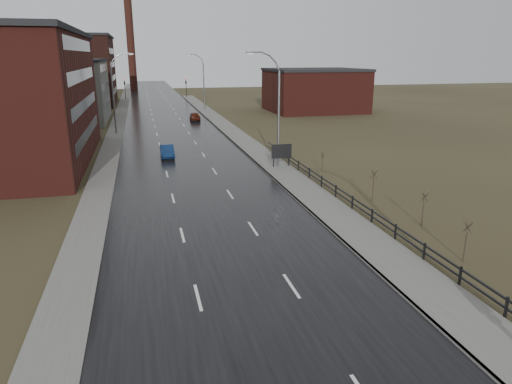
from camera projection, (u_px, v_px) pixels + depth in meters
road at (173, 134)px, 66.51m from camera, size 14.00×300.00×0.06m
sidewalk_right at (279, 170)px, 45.26m from camera, size 3.20×180.00×0.18m
curb_right at (264, 170)px, 44.91m from camera, size 0.16×180.00×0.18m
sidewalk_left at (114, 136)px, 64.60m from camera, size 2.40×260.00×0.12m
warehouse_mid at (57, 91)px, 77.56m from camera, size 16.32×20.40×10.50m
warehouse_far at (53, 70)px, 103.57m from camera, size 26.52×24.48×15.50m
building_right at (314, 90)px, 92.80m from camera, size 18.36×16.32×8.50m
smokestack at (131, 41)px, 144.34m from camera, size 2.70×2.70×30.70m
streetlight_right_mid at (276, 110)px, 44.52m from camera, size 3.36×0.28×11.35m
streetlight_left at (115, 93)px, 64.92m from camera, size 3.36×0.28×11.35m
streetlight_right_far at (202, 81)px, 94.71m from camera, size 3.36×0.28×11.35m
guardrail at (377, 218)px, 29.96m from camera, size 0.10×53.05×1.10m
shrub_c at (466, 240)px, 24.85m from camera, size 0.56×0.59×2.38m
shrub_d at (423, 208)px, 30.17m from camera, size 0.56×0.59×2.37m
shrub_e at (373, 184)px, 35.43m from camera, size 0.59×0.62×2.50m
shrub_f at (322, 161)px, 44.90m from camera, size 0.44×0.46×1.83m
billboard at (282, 152)px, 45.68m from camera, size 2.08×0.17×2.47m
traffic_light_left at (124, 81)px, 119.11m from camera, size 0.58×2.73×5.30m
traffic_light_right at (186, 80)px, 122.83m from camera, size 0.58×2.73×5.30m
car_near at (167, 152)px, 50.79m from camera, size 1.45×4.14×1.36m
car_far at (195, 116)px, 79.86m from camera, size 2.00×4.47×1.49m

